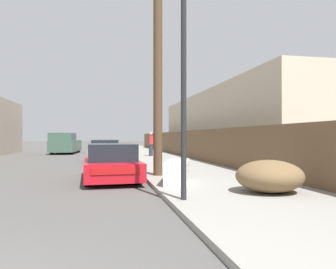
% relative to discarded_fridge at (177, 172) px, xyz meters
% --- Properties ---
extents(sidewalk_curb, '(4.20, 63.00, 0.12)m').
position_rel_discarded_fridge_xyz_m(sidewalk_curb, '(1.35, 16.73, -0.39)').
color(sidewalk_curb, gray).
rests_on(sidewalk_curb, ground).
extents(discarded_fridge, '(1.14, 1.95, 0.68)m').
position_rel_discarded_fridge_xyz_m(discarded_fridge, '(0.00, 0.00, 0.00)').
color(discarded_fridge, silver).
rests_on(discarded_fridge, sidewalk_curb).
extents(parked_sports_car_red, '(1.92, 4.18, 1.23)m').
position_rel_discarded_fridge_xyz_m(parked_sports_car_red, '(-1.86, 1.85, 0.11)').
color(parked_sports_car_red, red).
rests_on(parked_sports_car_red, ground).
extents(car_parked_mid, '(1.94, 4.24, 1.28)m').
position_rel_discarded_fridge_xyz_m(car_parked_mid, '(-1.94, 10.18, 0.16)').
color(car_parked_mid, gray).
rests_on(car_parked_mid, ground).
extents(pickup_truck, '(2.33, 5.53, 1.78)m').
position_rel_discarded_fridge_xyz_m(pickup_truck, '(-5.31, 20.12, 0.44)').
color(pickup_truck, '#385647').
rests_on(pickup_truck, ground).
extents(utility_pole, '(1.80, 0.31, 7.80)m').
position_rel_discarded_fridge_xyz_m(utility_pole, '(-0.25, 1.94, 3.68)').
color(utility_pole, '#4C3826').
rests_on(utility_pole, sidewalk_curb).
extents(street_lamp, '(0.26, 0.26, 5.21)m').
position_rel_discarded_fridge_xyz_m(street_lamp, '(-0.43, -2.48, 2.66)').
color(street_lamp, '#232326').
rests_on(street_lamp, sidewalk_curb).
extents(brush_pile, '(1.62, 1.55, 0.78)m').
position_rel_discarded_fridge_xyz_m(brush_pile, '(1.81, -2.01, 0.06)').
color(brush_pile, brown).
rests_on(brush_pile, sidewalk_curb).
extents(wooden_fence, '(0.08, 40.19, 1.73)m').
position_rel_discarded_fridge_xyz_m(wooden_fence, '(3.30, 13.64, 0.54)').
color(wooden_fence, brown).
rests_on(wooden_fence, sidewalk_curb).
extents(building_right_house, '(6.00, 21.90, 4.58)m').
position_rel_discarded_fridge_xyz_m(building_right_house, '(7.59, 13.11, 1.85)').
color(building_right_house, beige).
rests_on(building_right_house, ground).
extents(pedestrian, '(0.34, 0.34, 1.66)m').
position_rel_discarded_fridge_xyz_m(pedestrian, '(1.17, 13.35, 0.52)').
color(pedestrian, '#282D42').
rests_on(pedestrian, sidewalk_curb).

